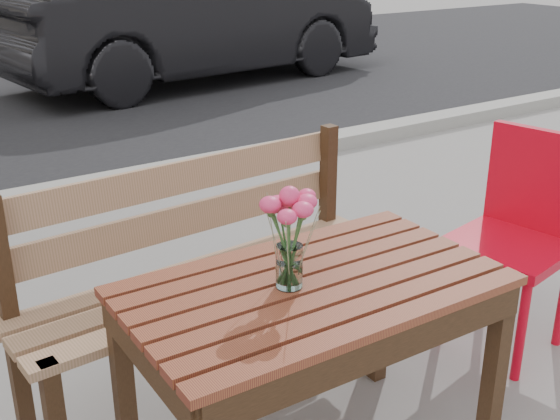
% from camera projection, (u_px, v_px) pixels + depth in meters
% --- Properties ---
extents(main_table, '(1.18, 0.70, 0.72)m').
position_uv_depth(main_table, '(314.00, 315.00, 2.20)').
color(main_table, maroon).
rests_on(main_table, ground).
extents(main_bench, '(1.59, 0.56, 0.97)m').
position_uv_depth(main_bench, '(201.00, 250.00, 2.69)').
color(main_bench, '#8E6949').
rests_on(main_bench, ground).
extents(red_chair, '(0.55, 0.55, 0.95)m').
position_uv_depth(red_chair, '(521.00, 225.00, 3.01)').
color(red_chair, red).
rests_on(red_chair, ground).
extents(main_vase, '(0.17, 0.17, 0.32)m').
position_uv_depth(main_vase, '(289.00, 226.00, 2.05)').
color(main_vase, white).
rests_on(main_vase, main_table).
extents(parked_car, '(4.92, 2.18, 1.57)m').
position_uv_depth(parked_car, '(195.00, 16.00, 8.52)').
color(parked_car, black).
rests_on(parked_car, ground).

